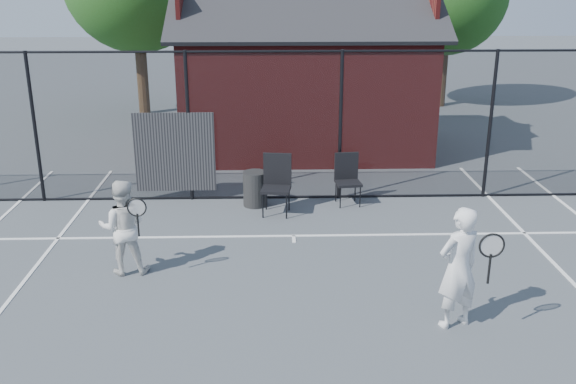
{
  "coord_description": "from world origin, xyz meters",
  "views": [
    {
      "loc": [
        -0.4,
        -7.4,
        4.4
      ],
      "look_at": [
        -0.12,
        2.19,
        1.1
      ],
      "focal_mm": 40.0,
      "sensor_mm": 36.0,
      "label": 1
    }
  ],
  "objects_px": {
    "player_back": "(123,227)",
    "clubhouse": "(305,87)",
    "chair_left": "(276,186)",
    "waste_bin": "(255,189)",
    "player_front": "(459,268)",
    "chair_right": "(348,181)"
  },
  "relations": [
    {
      "from": "player_back",
      "to": "clubhouse",
      "type": "bearing_deg",
      "value": 66.84
    },
    {
      "from": "chair_left",
      "to": "waste_bin",
      "type": "relative_size",
      "value": 1.61
    },
    {
      "from": "player_back",
      "to": "chair_left",
      "type": "distance_m",
      "value": 3.39
    },
    {
      "from": "clubhouse",
      "to": "chair_left",
      "type": "relative_size",
      "value": 5.81
    },
    {
      "from": "player_front",
      "to": "clubhouse",
      "type": "bearing_deg",
      "value": 99.35
    },
    {
      "from": "clubhouse",
      "to": "waste_bin",
      "type": "bearing_deg",
      "value": -105.28
    },
    {
      "from": "chair_left",
      "to": "chair_right",
      "type": "xyz_separation_m",
      "value": [
        1.43,
        0.5,
        -0.06
      ]
    },
    {
      "from": "chair_left",
      "to": "player_back",
      "type": "bearing_deg",
      "value": -126.09
    },
    {
      "from": "chair_left",
      "to": "player_front",
      "type": "bearing_deg",
      "value": -53.41
    },
    {
      "from": "player_front",
      "to": "player_back",
      "type": "relative_size",
      "value": 1.11
    },
    {
      "from": "clubhouse",
      "to": "player_front",
      "type": "relative_size",
      "value": 3.94
    },
    {
      "from": "player_front",
      "to": "chair_right",
      "type": "bearing_deg",
      "value": 100.34
    },
    {
      "from": "chair_right",
      "to": "player_back",
      "type": "bearing_deg",
      "value": -149.01
    },
    {
      "from": "player_front",
      "to": "player_back",
      "type": "height_order",
      "value": "player_front"
    },
    {
      "from": "chair_left",
      "to": "chair_right",
      "type": "bearing_deg",
      "value": 27.03
    },
    {
      "from": "player_front",
      "to": "player_back",
      "type": "distance_m",
      "value": 4.94
    },
    {
      "from": "chair_left",
      "to": "waste_bin",
      "type": "bearing_deg",
      "value": 137.07
    },
    {
      "from": "player_back",
      "to": "waste_bin",
      "type": "height_order",
      "value": "player_back"
    },
    {
      "from": "clubhouse",
      "to": "player_back",
      "type": "distance_m",
      "value": 8.03
    },
    {
      "from": "clubhouse",
      "to": "chair_left",
      "type": "height_order",
      "value": "clubhouse"
    },
    {
      "from": "chair_right",
      "to": "waste_bin",
      "type": "distance_m",
      "value": 1.85
    },
    {
      "from": "clubhouse",
      "to": "player_front",
      "type": "xyz_separation_m",
      "value": [
        1.49,
        -9.06,
        -0.78
      ]
    }
  ]
}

